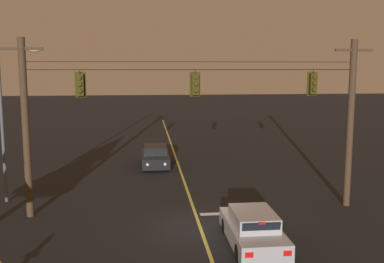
# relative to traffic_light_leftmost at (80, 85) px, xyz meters

# --- Properties ---
(ground_plane) EXTENTS (180.00, 180.00, 0.00)m
(ground_plane) POSITION_rel_traffic_light_leftmost_xyz_m (5.07, -2.22, -5.93)
(ground_plane) COLOR black
(lane_centre_stripe) EXTENTS (0.14, 60.00, 0.01)m
(lane_centre_stripe) POSITION_rel_traffic_light_leftmost_xyz_m (5.07, 6.02, -5.93)
(lane_centre_stripe) COLOR #D1C64C
(lane_centre_stripe) RESTS_ON ground
(stop_bar_paint) EXTENTS (3.40, 0.36, 0.01)m
(stop_bar_paint) POSITION_rel_traffic_light_leftmost_xyz_m (6.97, -0.58, -5.93)
(stop_bar_paint) COLOR silver
(stop_bar_paint) RESTS_ON ground
(signal_span_assembly) EXTENTS (16.77, 0.32, 7.98)m
(signal_span_assembly) POSITION_rel_traffic_light_leftmost_xyz_m (5.07, 0.02, -1.79)
(signal_span_assembly) COLOR #423021
(signal_span_assembly) RESTS_ON ground
(traffic_light_leftmost) EXTENTS (0.48, 0.41, 1.22)m
(traffic_light_leftmost) POSITION_rel_traffic_light_leftmost_xyz_m (0.00, 0.00, 0.00)
(traffic_light_leftmost) COLOR black
(traffic_light_left_inner) EXTENTS (0.48, 0.41, 1.22)m
(traffic_light_left_inner) POSITION_rel_traffic_light_leftmost_xyz_m (5.11, 0.00, 0.00)
(traffic_light_left_inner) COLOR black
(traffic_light_centre) EXTENTS (0.48, 0.41, 1.22)m
(traffic_light_centre) POSITION_rel_traffic_light_leftmost_xyz_m (10.64, 0.00, 0.00)
(traffic_light_centre) COLOR black
(car_waiting_near_lane) EXTENTS (1.80, 4.33, 1.39)m
(car_waiting_near_lane) POSITION_rel_traffic_light_leftmost_xyz_m (6.79, -4.37, -5.28)
(car_waiting_near_lane) COLOR #A5A5AD
(car_waiting_near_lane) RESTS_ON ground
(car_oncoming_lead) EXTENTS (1.80, 4.42, 1.39)m
(car_oncoming_lead) POSITION_rel_traffic_light_leftmost_xyz_m (3.49, 9.82, -5.28)
(car_oncoming_lead) COLOR black
(car_oncoming_lead) RESTS_ON ground
(street_lamp_corner) EXTENTS (2.11, 0.30, 7.74)m
(street_lamp_corner) POSITION_rel_traffic_light_leftmost_xyz_m (-3.84, 2.41, -1.26)
(street_lamp_corner) COLOR #4C4F54
(street_lamp_corner) RESTS_ON ground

